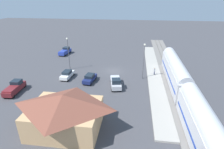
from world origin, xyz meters
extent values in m
plane|color=#424247|center=(0.00, 0.00, 0.00)|extent=(200.00, 200.00, 0.00)
cube|color=slate|center=(-14.00, 0.00, 0.09)|extent=(4.80, 70.00, 0.18)
cube|color=#59544C|center=(-14.72, 0.00, 0.24)|extent=(0.10, 70.00, 0.12)
cube|color=#59544C|center=(-13.28, 0.00, 0.24)|extent=(0.10, 70.00, 0.12)
cube|color=#A8A399|center=(-10.00, 0.00, 0.15)|extent=(3.20, 46.00, 0.30)
cube|color=silver|center=(-14.00, 4.27, 2.15)|extent=(2.90, 19.51, 3.70)
cube|color=#19389E|center=(-12.54, 4.27, 1.85)|extent=(0.04, 17.95, 0.36)
cylinder|color=silver|center=(-14.00, 4.27, 3.90)|extent=(2.75, 18.73, 2.76)
cube|color=silver|center=(-14.00, 24.58, 2.15)|extent=(2.90, 19.51, 3.70)
cube|color=#19389E|center=(-12.54, 24.58, 1.85)|extent=(0.04, 17.95, 0.36)
cylinder|color=silver|center=(-14.00, 24.58, 3.90)|extent=(2.75, 18.73, 2.76)
cube|color=tan|center=(4.00, 22.00, 1.86)|extent=(9.55, 7.28, 3.71)
pyramid|color=brown|center=(4.00, 22.00, 4.65)|extent=(10.35, 8.08, 1.87)
cube|color=#4C3323|center=(4.00, 18.33, 1.05)|extent=(1.10, 0.08, 2.10)
cylinder|color=#23284C|center=(-9.99, 1.63, 0.72)|extent=(0.22, 0.22, 0.85)
cylinder|color=silver|center=(-9.99, 1.63, 1.46)|extent=(0.36, 0.36, 0.62)
sphere|color=tan|center=(-9.99, 1.63, 1.89)|extent=(0.24, 0.24, 0.24)
cube|color=#283D9E|center=(17.05, -11.68, 0.84)|extent=(2.57, 5.59, 0.92)
cube|color=#19232D|center=(16.93, -12.70, 1.72)|extent=(1.91, 1.91, 0.84)
cylinder|color=black|center=(17.66, -13.92, 0.38)|extent=(0.22, 0.76, 0.76)
cylinder|color=black|center=(15.95, -13.72, 0.38)|extent=(0.22, 0.76, 0.76)
cylinder|color=black|center=(18.15, -9.65, 0.38)|extent=(0.22, 0.76, 0.76)
cylinder|color=black|center=(16.44, -9.45, 0.38)|extent=(0.22, 0.76, 0.76)
cube|color=#283D9E|center=(17.16, -10.74, 1.40)|extent=(2.19, 3.16, 0.20)
cube|color=silver|center=(-1.56, 8.13, 0.84)|extent=(2.96, 5.67, 0.92)
cube|color=#19232D|center=(-1.76, 9.14, 1.72)|extent=(2.02, 2.03, 0.84)
cylinder|color=black|center=(-2.82, 10.08, 0.38)|extent=(0.22, 0.76, 0.76)
cylinder|color=black|center=(-1.13, 10.41, 0.38)|extent=(0.22, 0.76, 0.76)
cylinder|color=black|center=(-2.00, 5.86, 0.38)|extent=(0.22, 0.76, 0.76)
cylinder|color=black|center=(-0.31, 6.19, 0.38)|extent=(0.22, 0.76, 0.76)
cube|color=silver|center=(-1.38, 7.21, 1.40)|extent=(2.40, 3.27, 0.20)
cube|color=maroon|center=(17.81, 13.29, 0.84)|extent=(2.27, 5.50, 0.92)
cube|color=#19232D|center=(17.87, 12.26, 1.72)|extent=(1.82, 1.83, 0.84)
cylinder|color=black|center=(18.79, 11.19, 0.38)|extent=(0.22, 0.76, 0.76)
cylinder|color=black|center=(17.07, 11.09, 0.38)|extent=(0.22, 0.76, 0.76)
cylinder|color=black|center=(18.54, 15.48, 0.38)|extent=(0.22, 0.76, 0.76)
cylinder|color=black|center=(16.82, 15.38, 0.38)|extent=(0.22, 0.76, 0.76)
cube|color=maroon|center=(17.75, 14.23, 1.40)|extent=(2.03, 3.07, 0.20)
cube|color=navy|center=(4.35, 6.67, 0.72)|extent=(2.41, 4.70, 0.76)
cube|color=#19232D|center=(4.35, 6.67, 1.42)|extent=(1.89, 2.35, 0.64)
cylinder|color=black|center=(3.78, 8.46, 0.34)|extent=(0.22, 0.68, 0.68)
cylinder|color=black|center=(5.37, 8.25, 0.34)|extent=(0.22, 0.68, 0.68)
cylinder|color=black|center=(3.34, 5.09, 0.34)|extent=(0.22, 0.68, 0.68)
cylinder|color=black|center=(4.92, 4.88, 0.34)|extent=(0.22, 0.68, 0.68)
cube|color=white|center=(9.98, 5.43, 0.72)|extent=(2.11, 4.60, 0.76)
cube|color=#19232D|center=(9.98, 5.43, 1.42)|extent=(1.75, 2.25, 0.64)
cylinder|color=black|center=(9.29, 7.17, 0.34)|extent=(0.22, 0.68, 0.68)
cylinder|color=black|center=(10.89, 7.07, 0.34)|extent=(0.22, 0.68, 0.68)
cylinder|color=black|center=(9.08, 3.78, 0.34)|extent=(0.22, 0.68, 0.68)
cylinder|color=black|center=(10.68, 3.68, 0.34)|extent=(0.22, 0.68, 0.68)
cylinder|color=#515156|center=(-7.20, 3.53, 3.88)|extent=(0.16, 0.16, 7.75)
sphere|color=#EAE5C6|center=(-7.20, 3.53, 7.93)|extent=(0.44, 0.44, 0.44)
cylinder|color=#515156|center=(11.18, 0.29, 3.87)|extent=(0.16, 0.16, 7.74)
sphere|color=#EAE5C6|center=(11.18, 0.29, 7.92)|extent=(0.44, 0.44, 0.44)
camera|label=1|loc=(-5.19, 41.58, 17.74)|focal=28.93mm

